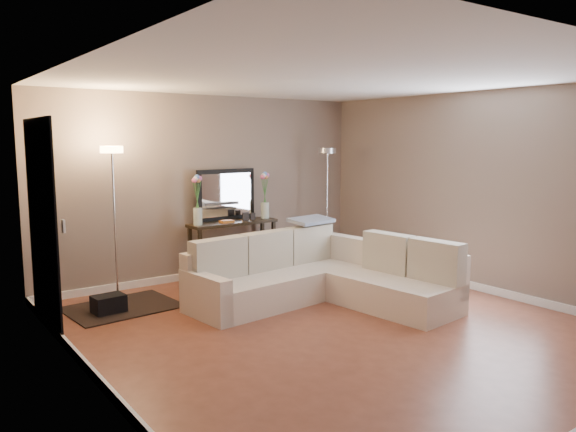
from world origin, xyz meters
TOP-DOWN VIEW (x-y plane):
  - floor at (0.00, 0.00)m, footprint 5.00×5.50m
  - ceiling at (0.00, 0.00)m, footprint 5.00×5.50m
  - wall_back at (0.00, 2.76)m, footprint 5.00×0.02m
  - wall_left at (-2.51, 0.00)m, footprint 0.02×5.50m
  - wall_right at (2.51, 0.00)m, footprint 0.02×5.50m
  - baseboard_back at (0.00, 2.73)m, footprint 5.00×0.03m
  - baseboard_left at (-2.48, 0.00)m, footprint 0.03×5.50m
  - baseboard_right at (2.48, 0.00)m, footprint 0.03×5.50m
  - doorway at (-2.48, 1.70)m, footprint 0.02×1.20m
  - switch_plate at (-2.48, 0.85)m, footprint 0.02×0.08m
  - sectional_sofa at (0.46, 0.79)m, footprint 2.62×2.36m
  - throw_blanket at (0.83, 1.41)m, footprint 0.65×0.44m
  - console_table at (0.14, 2.46)m, footprint 1.34×0.41m
  - leaning_mirror at (0.22, 2.63)m, footprint 0.94×0.08m
  - table_decor at (0.22, 2.42)m, footprint 0.57×0.13m
  - flower_vase_left at (-0.34, 2.44)m, footprint 0.15×0.13m
  - flower_vase_right at (0.79, 2.48)m, footprint 0.15×0.13m
  - floor_lamp_lit at (-1.52, 2.32)m, footprint 0.29×0.29m
  - floor_lamp_unlit at (1.77, 2.23)m, footprint 0.28×0.28m
  - charcoal_rug at (-1.59, 1.95)m, footprint 1.31×1.03m
  - black_bag at (-1.79, 1.83)m, footprint 0.37×0.28m

SIDE VIEW (x-z plane):
  - floor at x=0.00m, z-range -0.01..0.00m
  - charcoal_rug at x=-1.59m, z-range 0.00..0.02m
  - baseboard_back at x=0.00m, z-range 0.00..0.10m
  - baseboard_left at x=-2.48m, z-range 0.00..0.10m
  - baseboard_right at x=2.48m, z-range 0.00..0.10m
  - black_bag at x=-1.79m, z-range -0.01..0.21m
  - sectional_sofa at x=0.46m, z-range -0.11..0.73m
  - console_table at x=0.14m, z-range 0.05..0.87m
  - table_decor at x=0.22m, z-range 0.78..0.91m
  - throw_blanket at x=0.83m, z-range 0.87..0.95m
  - doorway at x=-2.48m, z-range 0.00..2.20m
  - flower_vase_left at x=-0.34m, z-range 0.76..1.46m
  - flower_vase_right at x=0.79m, z-range 0.76..1.46m
  - leaning_mirror at x=0.22m, z-range 0.82..1.56m
  - switch_plate at x=-2.48m, z-range 1.14..1.26m
  - wall_back at x=0.00m, z-range 0.00..2.60m
  - wall_left at x=-2.51m, z-range 0.00..2.60m
  - wall_right at x=2.51m, z-range 0.00..2.60m
  - floor_lamp_unlit at x=1.77m, z-range 0.38..2.23m
  - floor_lamp_lit at x=-1.52m, z-range 0.39..2.29m
  - ceiling at x=0.00m, z-range 2.60..2.61m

